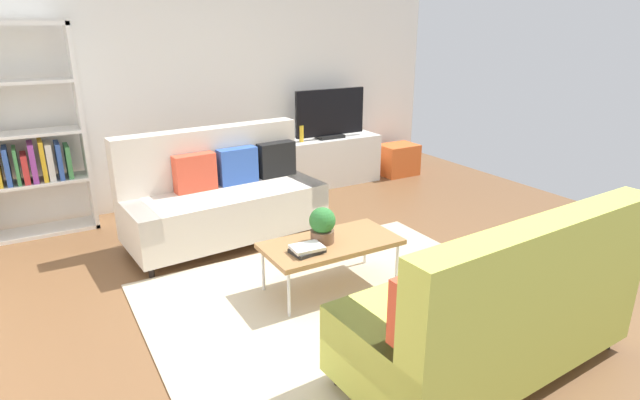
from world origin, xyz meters
name	(u,v)px	position (x,y,z in m)	size (l,w,h in m)	color
ground_plane	(321,287)	(0.00, 0.00, 0.00)	(7.68, 7.68, 0.00)	brown
wall_far	(203,79)	(0.00, 2.80, 1.45)	(6.40, 0.12, 2.90)	white
area_rug	(338,299)	(0.02, -0.25, 0.01)	(2.90, 2.20, 0.01)	beige
couch_beige	(223,196)	(-0.33, 1.37, 0.45)	(1.96, 0.99, 1.10)	beige
couch_green	(494,310)	(0.35, -1.48, 0.45)	(1.94, 0.94, 1.10)	#C1CC51
coffee_table	(331,244)	(0.07, -0.05, 0.39)	(1.10, 0.56, 0.42)	#9E7042
tv_console	(329,161)	(1.56, 2.46, 0.32)	(1.40, 0.44, 0.64)	silver
tv	(330,114)	(1.56, 2.44, 0.95)	(1.00, 0.20, 0.64)	black
bookshelf	(24,143)	(-1.95, 2.48, 0.96)	(1.10, 0.36, 2.10)	white
storage_trunk	(398,160)	(2.66, 2.36, 0.22)	(0.52, 0.40, 0.44)	orange
potted_plant	(323,225)	(0.00, -0.03, 0.57)	(0.21, 0.21, 0.29)	brown
table_book_0	(307,251)	(-0.20, -0.14, 0.44)	(0.24, 0.18, 0.03)	#262626
table_book_1	(307,247)	(-0.20, -0.14, 0.46)	(0.24, 0.18, 0.02)	silver
vase_0	(288,137)	(0.98, 2.51, 0.70)	(0.08, 0.08, 0.13)	silver
bottle_0	(301,134)	(1.12, 2.42, 0.74)	(0.06, 0.06, 0.21)	gold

